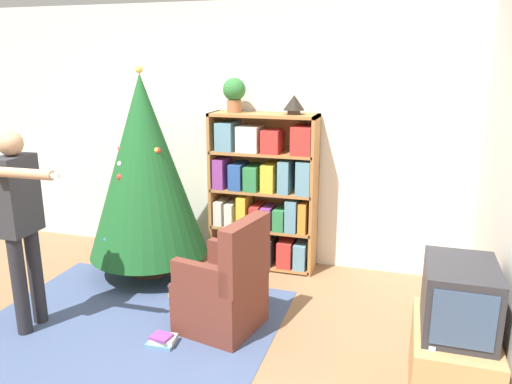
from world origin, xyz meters
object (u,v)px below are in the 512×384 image
(standing_person, at_px, (21,216))
(christmas_tree, at_px, (145,167))
(armchair, at_px, (225,291))
(potted_plant, at_px, (234,92))
(bookshelf, at_px, (264,193))
(table_lamp, at_px, (294,103))
(television, at_px, (459,298))

(standing_person, bearing_deg, christmas_tree, 161.03)
(armchair, distance_m, potted_plant, 1.95)
(bookshelf, relative_size, table_lamp, 7.76)
(television, relative_size, armchair, 0.61)
(television, bearing_deg, bookshelf, 135.75)
(bookshelf, height_order, armchair, bookshelf)
(christmas_tree, bearing_deg, standing_person, -107.57)
(table_lamp, bearing_deg, television, -49.59)
(armchair, height_order, standing_person, standing_person)
(armchair, bearing_deg, potted_plant, -152.36)
(bookshelf, xyz_separation_m, christmas_tree, (-1.02, -0.51, 0.30))
(christmas_tree, height_order, standing_person, christmas_tree)
(table_lamp, bearing_deg, standing_person, -134.36)
(bookshelf, distance_m, television, 2.35)
(standing_person, height_order, potted_plant, potted_plant)
(television, height_order, armchair, armchair)
(armchair, relative_size, table_lamp, 4.60)
(television, relative_size, standing_person, 0.36)
(bookshelf, height_order, potted_plant, potted_plant)
(christmas_tree, bearing_deg, bookshelf, 26.72)
(bookshelf, height_order, television, bookshelf)
(christmas_tree, relative_size, table_lamp, 10.00)
(bookshelf, bearing_deg, christmas_tree, -153.28)
(standing_person, bearing_deg, potted_plant, 146.16)
(standing_person, relative_size, table_lamp, 7.79)
(christmas_tree, distance_m, potted_plant, 1.11)
(christmas_tree, bearing_deg, table_lamp, 21.88)
(bookshelf, height_order, table_lamp, table_lamp)
(television, distance_m, potted_plant, 2.80)
(television, xyz_separation_m, christmas_tree, (-2.70, 1.12, 0.40))
(christmas_tree, xyz_separation_m, potted_plant, (0.71, 0.52, 0.67))
(bookshelf, distance_m, potted_plant, 1.02)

